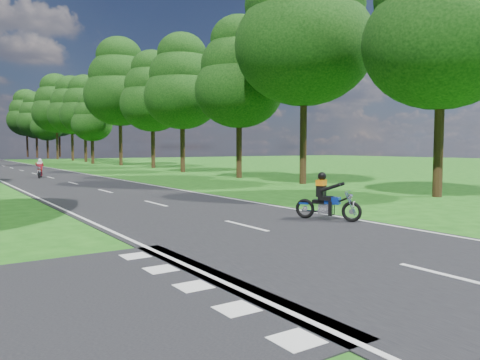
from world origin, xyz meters
TOP-DOWN VIEW (x-y plane):
  - ground at (0.00, 0.00)m, footprint 160.00×160.00m
  - main_road at (0.00, 50.00)m, footprint 7.00×140.00m
  - road_markings at (-0.14, 48.13)m, footprint 7.40×140.00m
  - treeline at (1.43, 60.06)m, footprint 40.00×115.35m
  - rider_near_blue at (2.56, 1.49)m, footprint 1.28×1.76m
  - rider_far_red at (-0.64, 26.25)m, footprint 0.95×1.67m

SIDE VIEW (x-z plane):
  - ground at x=0.00m, z-range 0.00..0.00m
  - main_road at x=0.00m, z-range 0.00..0.02m
  - road_markings at x=-0.14m, z-range 0.02..0.03m
  - rider_far_red at x=-0.64m, z-range 0.02..1.34m
  - rider_near_blue at x=2.56m, z-range 0.02..1.43m
  - treeline at x=1.43m, z-range 0.86..15.65m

